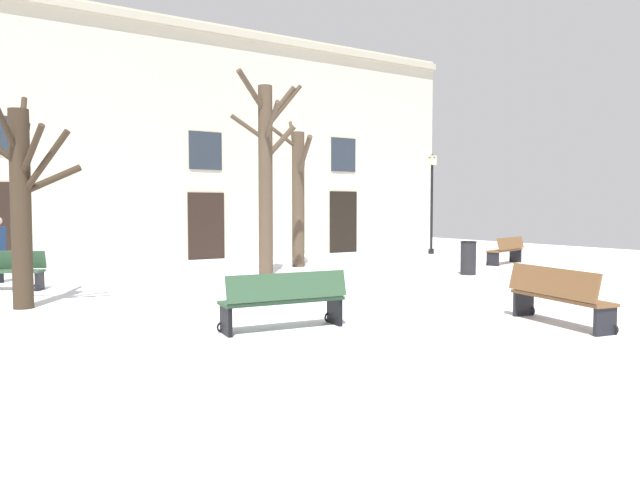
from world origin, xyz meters
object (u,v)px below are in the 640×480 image
Objects in this scene: tree_center at (298,193)px; litter_bin at (468,258)px; bench_back_to_back_left at (558,296)px; streetlamp at (432,193)px; tree_left_of_center at (266,171)px; bench_far_corner at (284,300)px; bench_back_to_back_right at (3,270)px; tree_right_of_center at (22,197)px; bench_facing_shops at (506,250)px.

tree_center is 5.02× the size of litter_bin.
tree_center reaches higher than bench_back_to_back_left.
tree_center is at bearing -167.69° from streetlamp.
tree_left_of_center reaches higher than bench_far_corner.
litter_bin is (-4.16, -5.88, -1.93)m from streetlamp.
bench_back_to_back_right is at bearing -170.57° from streetlamp.
litter_bin is 6.91m from bench_back_to_back_left.
bench_far_corner is 7.74m from bench_back_to_back_right.
litter_bin is (2.80, -4.37, -1.80)m from tree_center.
tree_right_of_center reaches higher than streetlamp.
bench_back_to_back_right is (-14.18, 1.93, -0.01)m from bench_facing_shops.
tree_right_of_center reaches higher than bench_facing_shops.
tree_left_of_center is 3.05× the size of bench_back_to_back_right.
bench_far_corner is (-7.75, -3.68, -0.00)m from litter_bin.
bench_far_corner is (-4.95, -8.04, -1.80)m from tree_center.
streetlamp is 2.01× the size of bench_far_corner.
streetlamp reaches higher than litter_bin.
bench_facing_shops is at bearing -101.44° from streetlamp.
tree_right_of_center is at bearing 58.11° from bench_back_to_back_left.
streetlamp is 7.46m from litter_bin.
bench_back_to_back_right is at bearing 92.51° from tree_right_of_center.
tree_left_of_center is at bearing -108.99° from bench_far_corner.
bench_far_corner is 12.14m from bench_facing_shops.
streetlamp is 15.39m from bench_far_corner.
tree_left_of_center is 2.79× the size of bench_facing_shops.
tree_left_of_center reaches higher than bench_facing_shops.
tree_right_of_center reaches higher than bench_back_to_back_left.
bench_back_to_back_right is (-3.18, 7.06, -0.01)m from bench_far_corner.
litter_bin reaches higher than bench_facing_shops.
tree_center is 7.12m from streetlamp.
bench_far_corner is (-3.06, -6.50, -2.36)m from tree_left_of_center.
tree_right_of_center is 15.90m from streetlamp.
tree_left_of_center is 2.85× the size of bench_back_to_back_left.
streetlamp is 2.24× the size of bench_back_to_back_right.
streetlamp is at bearing 19.75° from tree_right_of_center.
bench_back_to_back_left reaches higher than bench_back_to_back_right.
bench_facing_shops is 1.09× the size of bench_back_to_back_right.
tree_right_of_center is (-6.11, -2.31, -0.80)m from tree_left_of_center.
bench_back_to_back_left is (6.82, -6.15, -1.55)m from tree_right_of_center.
bench_back_to_back_left is at bearing -96.75° from tree_center.
litter_bin is (4.69, -2.82, -2.35)m from tree_left_of_center.
bench_facing_shops is at bearing -148.82° from bench_far_corner.
tree_right_of_center reaches higher than bench_far_corner.
tree_left_of_center is 8.81m from bench_back_to_back_left.
tree_left_of_center reaches higher than streetlamp.
tree_left_of_center is 5.96m from litter_bin.
tree_right_of_center is at bearing -154.29° from tree_center.
tree_left_of_center is 5.85× the size of litter_bin.
bench_facing_shops is (3.26, 1.45, 0.00)m from litter_bin.
tree_right_of_center is at bearing -12.32° from bench_facing_shops.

